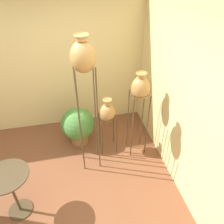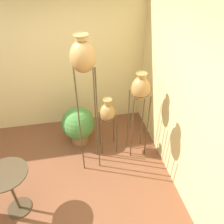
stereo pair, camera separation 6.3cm
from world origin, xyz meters
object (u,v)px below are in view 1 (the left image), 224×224
Objects in this scene: potted_plant at (78,125)px; side_table at (10,186)px; vase_stand_tall at (83,61)px; vase_stand_medium at (140,90)px; vase_stand_short at (108,113)px.

side_table is at bearing -127.63° from potted_plant.
vase_stand_tall reaches higher than side_table.
side_table is (-1.97, -0.82, -0.71)m from vase_stand_medium.
vase_stand_tall is 1.86m from side_table.
side_table is (-1.47, -0.97, -0.24)m from vase_stand_short.
potted_plant is at bearing 156.92° from vase_stand_medium.
vase_stand_medium is 2.09× the size of potted_plant.
vase_stand_tall is 1.58m from potted_plant.
vase_stand_tall is 1.05m from vase_stand_medium.
vase_stand_medium is at bearing 9.05° from vase_stand_tall.
potted_plant is (0.96, 1.25, -0.15)m from side_table.
potted_plant is (-0.51, 0.28, -0.39)m from vase_stand_short.
vase_stand_short is (-0.49, 0.15, -0.47)m from vase_stand_medium.
vase_stand_medium is at bearing -23.08° from potted_plant.
vase_stand_short is 1.44× the size of potted_plant.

